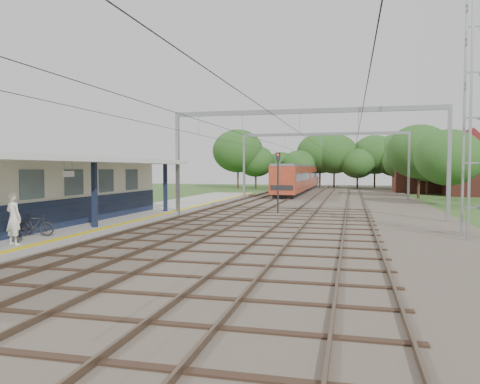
% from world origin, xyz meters
% --- Properties ---
extents(ground, '(160.00, 160.00, 0.00)m').
position_xyz_m(ground, '(0.00, 0.00, 0.00)').
color(ground, '#2D4C1E').
rests_on(ground, ground).
extents(ballast_bed, '(18.00, 90.00, 0.10)m').
position_xyz_m(ballast_bed, '(4.00, 30.00, 0.05)').
color(ballast_bed, '#473D33').
rests_on(ballast_bed, ground).
extents(platform, '(5.00, 52.00, 0.35)m').
position_xyz_m(platform, '(-7.50, 14.00, 0.17)').
color(platform, gray).
rests_on(platform, ground).
extents(yellow_stripe, '(0.45, 52.00, 0.01)m').
position_xyz_m(yellow_stripe, '(-5.25, 14.00, 0.35)').
color(yellow_stripe, yellow).
rests_on(yellow_stripe, platform).
extents(station_building, '(3.41, 18.00, 3.40)m').
position_xyz_m(station_building, '(-8.88, 7.00, 2.04)').
color(station_building, beige).
rests_on(station_building, platform).
extents(canopy, '(6.40, 20.00, 3.44)m').
position_xyz_m(canopy, '(-7.77, 6.00, 3.64)').
color(canopy, black).
rests_on(canopy, platform).
extents(rail_tracks, '(11.80, 88.00, 0.15)m').
position_xyz_m(rail_tracks, '(1.50, 30.00, 0.18)').
color(rail_tracks, brown).
rests_on(rail_tracks, ballast_bed).
extents(catenary_system, '(17.22, 88.00, 7.00)m').
position_xyz_m(catenary_system, '(3.39, 25.28, 5.51)').
color(catenary_system, gray).
rests_on(catenary_system, ground).
extents(tree_band, '(31.72, 30.88, 8.82)m').
position_xyz_m(tree_band, '(3.84, 57.12, 4.92)').
color(tree_band, '#382619').
rests_on(tree_band, ground).
extents(house_near, '(7.00, 6.12, 7.89)m').
position_xyz_m(house_near, '(21.00, 46.00, 2.99)').
color(house_near, brown).
rests_on(house_near, ground).
extents(house_far, '(8.00, 6.12, 8.66)m').
position_xyz_m(house_far, '(16.00, 52.00, 3.23)').
color(house_far, brown).
rests_on(house_far, ground).
extents(person, '(0.85, 0.68, 2.03)m').
position_xyz_m(person, '(-5.99, 0.42, 1.36)').
color(person, silver).
rests_on(person, platform).
extents(bicycle, '(1.66, 0.95, 0.96)m').
position_xyz_m(bicycle, '(-6.71, 2.57, 0.83)').
color(bicycle, black).
rests_on(bicycle, platform).
extents(train, '(2.77, 34.54, 3.65)m').
position_xyz_m(train, '(-0.50, 49.85, 2.04)').
color(train, black).
rests_on(train, ballast_bed).
extents(signal_post, '(0.34, 0.30, 4.35)m').
position_xyz_m(signal_post, '(1.35, 18.12, 2.74)').
color(signal_post, black).
rests_on(signal_post, ground).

